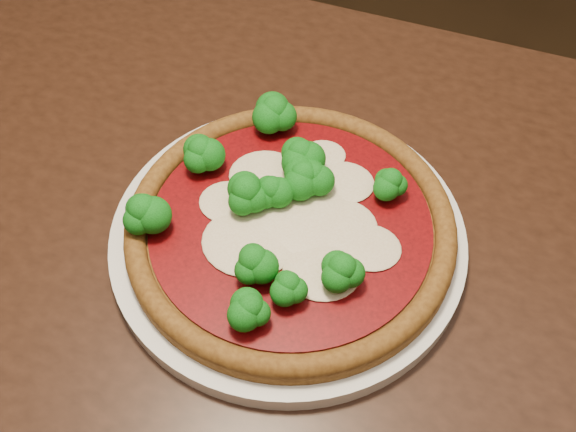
# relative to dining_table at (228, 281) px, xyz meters

# --- Properties ---
(dining_table) EXTENTS (1.21, 0.95, 0.75)m
(dining_table) POSITION_rel_dining_table_xyz_m (0.00, 0.00, 0.00)
(dining_table) COLOR black
(dining_table) RESTS_ON floor
(plate) EXTENTS (0.34, 0.34, 0.02)m
(plate) POSITION_rel_dining_table_xyz_m (0.07, -0.01, 0.12)
(plate) COLOR silver
(plate) RESTS_ON dining_table
(pizza) EXTENTS (0.31, 0.31, 0.06)m
(pizza) POSITION_rel_dining_table_xyz_m (0.07, -0.01, 0.14)
(pizza) COLOR brown
(pizza) RESTS_ON plate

